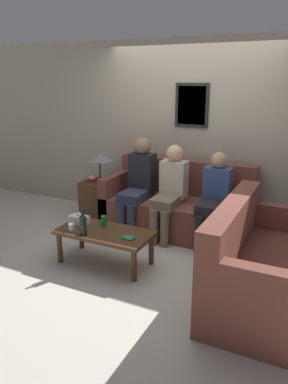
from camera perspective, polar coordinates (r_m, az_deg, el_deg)
ground_plane at (r=4.89m, az=2.79°, el=-7.98°), size 16.00×16.00×0.00m
wall_back at (r=5.43m, az=7.28°, el=8.80°), size 9.00×0.08×2.60m
couch_main at (r=5.22m, az=5.18°, el=-2.43°), size 1.98×0.90×0.96m
couch_side at (r=3.77m, az=17.33°, el=-11.16°), size 0.90×1.67×0.96m
coffee_table at (r=4.31m, az=-5.99°, el=-6.60°), size 1.09×0.55×0.40m
side_table_with_lamp at (r=5.68m, az=-7.00°, el=-0.39°), size 0.46×0.43×1.01m
wine_bottle at (r=4.17m, az=-9.24°, el=-4.97°), size 0.08×0.08×0.31m
drinking_glass at (r=4.33m, az=-10.99°, el=-5.26°), size 0.07×0.07×0.09m
book_stack at (r=4.07m, az=-2.39°, el=-7.01°), size 0.14×0.12×0.02m
soda_can at (r=4.41m, az=-6.17°, el=-4.40°), size 0.07×0.07×0.12m
tissue_box at (r=4.52m, az=-9.86°, el=-4.13°), size 0.23×0.12×0.15m
person_left at (r=5.15m, az=-0.86°, el=1.68°), size 0.34×0.65×1.28m
person_middle at (r=4.93m, az=4.01°, el=0.63°), size 0.34×0.64×1.23m
person_right at (r=4.77m, az=10.68°, el=-0.53°), size 0.34×0.63×1.18m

